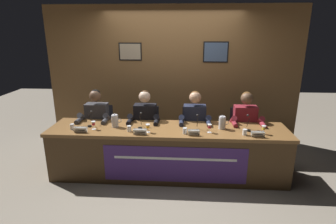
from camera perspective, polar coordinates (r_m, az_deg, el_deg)
ground_plane at (r=4.38m, az=0.00°, el=-12.74°), size 12.00×12.00×0.00m
wall_back_panelled at (r=5.22m, az=0.98°, el=7.40°), size 4.75×0.14×2.60m
conference_table at (r=4.04m, az=-0.06°, el=-7.13°), size 3.55×0.76×0.76m
chair_far_left at (r=4.91m, az=-13.91°, el=-4.18°), size 0.44×0.45×0.90m
panelist_far_left at (r=4.64m, az=-14.87°, el=-1.86°), size 0.51×0.48×1.23m
nameplate_far_left at (r=4.07m, az=-17.88°, el=-3.55°), size 0.19×0.06×0.08m
juice_glass_far_left at (r=4.13m, az=-15.36°, el=-2.39°), size 0.06×0.06×0.12m
water_cup_far_left at (r=4.23m, az=-19.44°, el=-2.98°), size 0.06×0.06×0.08m
microphone_far_left at (r=4.29m, az=-15.99°, el=-1.87°), size 0.06×0.17×0.22m
chair_center_left at (r=4.73m, az=-4.47°, el=-4.52°), size 0.44×0.45×0.90m
panelist_center_left at (r=4.45m, az=-4.91°, el=-2.14°), size 0.51×0.48×1.23m
nameplate_center_left at (r=3.82m, az=-5.91°, el=-4.13°), size 0.19×0.06×0.08m
juice_glass_center_left at (r=3.87m, az=-4.24°, el=-3.08°), size 0.06×0.06×0.12m
water_cup_center_left at (r=3.96m, az=-8.13°, el=-3.52°), size 0.06×0.06×0.08m
microphone_center_left at (r=4.07m, az=-5.80°, el=-2.29°), size 0.06×0.17×0.22m
chair_center_right at (r=4.69m, az=5.42°, el=-4.75°), size 0.44×0.45×0.90m
panelist_center_right at (r=4.41m, az=5.59°, el=-2.36°), size 0.51×0.48×1.23m
nameplate_center_right at (r=3.79m, az=5.39°, el=-4.31°), size 0.16×0.06×0.08m
juice_glass_center_right at (r=3.90m, az=8.69°, el=-3.08°), size 0.06×0.06×0.12m
water_cup_center_right at (r=3.84m, az=3.56°, el=-4.01°), size 0.06×0.06×0.08m
microphone_center_right at (r=3.98m, az=6.16°, el=-2.75°), size 0.06×0.17×0.22m
chair_far_right at (r=4.79m, az=15.21°, el=-4.84°), size 0.44×0.45×0.90m
panelist_far_right at (r=4.51m, az=15.95°, el=-2.51°), size 0.51×0.48×1.23m
nameplate_far_right at (r=3.91m, az=18.32°, el=-4.43°), size 0.18×0.06×0.08m
juice_glass_far_right at (r=4.03m, az=19.41°, el=-3.23°), size 0.06×0.06×0.12m
water_cup_far_right at (r=3.93m, az=15.77°, el=-4.15°), size 0.06×0.06×0.08m
microphone_far_right at (r=4.12m, az=16.47°, el=-2.70°), size 0.06×0.17×0.22m
water_pitcher_left_side at (r=4.15m, az=-11.04°, el=-1.84°), size 0.15×0.10×0.21m
water_pitcher_right_side at (r=4.08m, az=11.31°, el=-2.20°), size 0.15×0.10×0.21m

